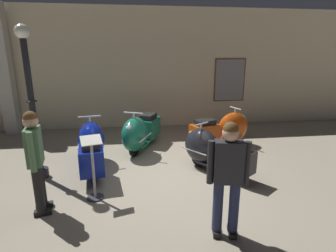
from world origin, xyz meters
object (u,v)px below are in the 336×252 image
Objects in this scene: visitor_0 at (228,173)px; visitor_1 at (35,156)px; info_stanchion at (94,173)px; lamppost at (32,105)px; scooter_1 at (139,133)px; scooter_2 at (211,151)px; scooter_3 at (225,129)px; scooter_0 at (92,146)px.

visitor_0 is 2.75m from visitor_1.
lamppost is at bearing 140.43° from info_stanchion.
scooter_1 is 1.15× the size of scooter_2.
scooter_2 is 0.90× the size of scooter_3.
info_stanchion reaches higher than scooter_2.
scooter_3 is at bearing 23.28° from visitor_1.
visitor_0 is 2.24m from info_stanchion.
visitor_1 is (-0.55, -1.57, 0.43)m from scooter_0.
scooter_0 is 0.63× the size of lamppost.
scooter_2 is at bearing 70.79° from scooter_1.
info_stanchion is (-1.84, 1.19, -0.45)m from visitor_0.
scooter_1 is 2.32m from info_stanchion.
scooter_3 is 3.66m from visitor_0.
visitor_0 is at bearing -125.69° from scooter_3.
visitor_0 is at bearing -148.56° from scooter_0.
visitor_0 is 1.44× the size of info_stanchion.
scooter_2 is at bearing 0.67° from visitor_0.
lamppost is at bearing -33.84° from scooter_1.
scooter_0 is at bearing -24.73° from scooter_1.
lamppost is at bearing -179.54° from scooter_3.
info_stanchion is at bearing -39.57° from lamppost.
scooter_0 is 1.66× the size of info_stanchion.
scooter_1 is (1.03, 0.88, -0.00)m from scooter_0.
scooter_0 is 1.14× the size of visitor_1.
scooter_2 is at bearing -135.48° from scooter_3.
visitor_1 reaches higher than info_stanchion.
scooter_0 is 3.37m from scooter_3.
visitor_1 is (-2.99, -1.09, 0.47)m from scooter_2.
scooter_1 is 2.21m from scooter_3.
scooter_0 is 1.72m from visitor_1.
visitor_1 is at bearing 74.51° from scooter_2.
info_stanchion is at bearing 10.05° from visitor_1.
visitor_0 reaches higher than scooter_1.
visitor_1 is at bearing -8.09° from scooter_1.
lamppost is 1.82× the size of visitor_0.
lamppost is at bearing 101.13° from scooter_0.
scooter_0 is at bearing 51.47° from visitor_0.
lamppost is 1.80× the size of visitor_1.
visitor_1 is (-3.78, -2.53, 0.45)m from scooter_3.
info_stanchion reaches higher than scooter_1.
visitor_0 is at bearing -35.61° from lamppost.
visitor_1 reaches higher than visitor_0.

